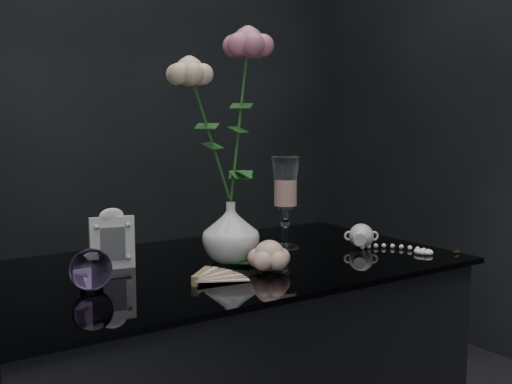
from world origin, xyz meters
TOP-DOWN VIEW (x-y plane):
  - vase at (0.03, 0.05)m, footprint 0.15×0.15m
  - wine_glass at (0.21, 0.09)m, footprint 0.07×0.07m
  - picture_frame at (-0.21, 0.13)m, footprint 0.11×0.09m
  - paperweight at (-0.30, -0.00)m, footprint 0.09×0.09m
  - paper_fan at (-0.13, -0.08)m, footprint 0.24×0.20m
  - loose_rose at (0.05, -0.07)m, footprint 0.18×0.22m
  - pearl_jar at (0.37, -0.00)m, footprint 0.29×0.30m
  - roses at (0.02, 0.05)m, footprint 0.25×0.13m

SIDE VIEW (x-z plane):
  - paper_fan at x=-0.13m, z-range 0.76..0.78m
  - pearl_jar at x=0.37m, z-range 0.76..0.82m
  - loose_rose at x=0.05m, z-range 0.76..0.83m
  - paperweight at x=-0.30m, z-range 0.76..0.84m
  - picture_frame at x=-0.21m, z-range 0.76..0.89m
  - vase at x=0.03m, z-range 0.76..0.89m
  - wine_glass at x=0.21m, z-range 0.76..0.99m
  - roses at x=0.02m, z-range 0.87..1.31m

